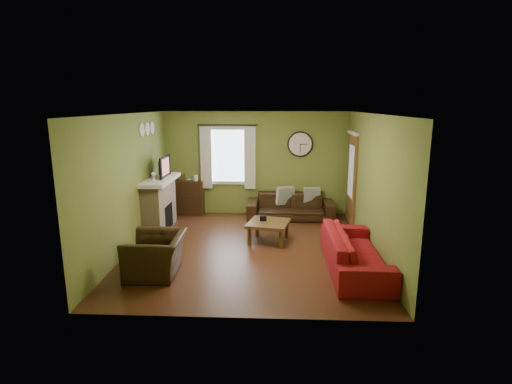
{
  "coord_description": "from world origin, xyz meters",
  "views": [
    {
      "loc": [
        0.46,
        -7.39,
        2.77
      ],
      "look_at": [
        0.1,
        0.4,
        1.05
      ],
      "focal_mm": 28.0,
      "sensor_mm": 36.0,
      "label": 1
    }
  ],
  "objects_px": {
    "sofa_brown": "(290,206)",
    "sofa_red": "(355,251)",
    "armchair": "(156,255)",
    "coffee_table": "(269,232)",
    "bookshelf": "(189,198)"
  },
  "relations": [
    {
      "from": "bookshelf",
      "to": "coffee_table",
      "type": "bearing_deg",
      "value": -44.21
    },
    {
      "from": "sofa_brown",
      "to": "sofa_red",
      "type": "xyz_separation_m",
      "value": [
        0.97,
        -3.11,
        0.02
      ]
    },
    {
      "from": "coffee_table",
      "to": "sofa_brown",
      "type": "bearing_deg",
      "value": 73.64
    },
    {
      "from": "sofa_red",
      "to": "armchair",
      "type": "relative_size",
      "value": 2.21
    },
    {
      "from": "sofa_brown",
      "to": "coffee_table",
      "type": "distance_m",
      "value": 1.82
    },
    {
      "from": "bookshelf",
      "to": "armchair",
      "type": "xyz_separation_m",
      "value": [
        0.22,
        -3.67,
        -0.11
      ]
    },
    {
      "from": "sofa_red",
      "to": "coffee_table",
      "type": "relative_size",
      "value": 2.84
    },
    {
      "from": "sofa_brown",
      "to": "armchair",
      "type": "relative_size",
      "value": 2.07
    },
    {
      "from": "bookshelf",
      "to": "sofa_brown",
      "type": "distance_m",
      "value": 2.59
    },
    {
      "from": "sofa_brown",
      "to": "sofa_red",
      "type": "bearing_deg",
      "value": -72.68
    },
    {
      "from": "coffee_table",
      "to": "sofa_red",
      "type": "bearing_deg",
      "value": -42.55
    },
    {
      "from": "bookshelf",
      "to": "armchair",
      "type": "height_order",
      "value": "bookshelf"
    },
    {
      "from": "armchair",
      "to": "coffee_table",
      "type": "height_order",
      "value": "armchair"
    },
    {
      "from": "bookshelf",
      "to": "sofa_red",
      "type": "height_order",
      "value": "bookshelf"
    },
    {
      "from": "bookshelf",
      "to": "sofa_brown",
      "type": "relative_size",
      "value": 0.41
    }
  ]
}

